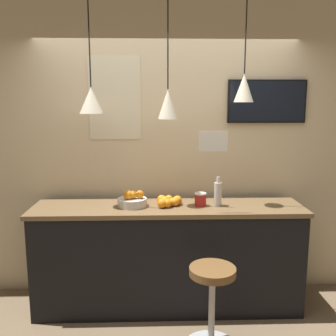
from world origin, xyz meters
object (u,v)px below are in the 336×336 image
(juice_bottle, at_px, (218,193))
(bar_stool, at_px, (212,297))
(mounted_tv, at_px, (267,101))
(spread_jar, at_px, (200,199))
(fruit_bowl, at_px, (132,201))

(juice_bottle, bearing_deg, bar_stool, -101.94)
(bar_stool, relative_size, mounted_tv, 0.90)
(bar_stool, height_order, spread_jar, spread_jar)
(fruit_bowl, relative_size, juice_bottle, 0.99)
(mounted_tv, bearing_deg, spread_jar, -152.72)
(bar_stool, relative_size, juice_bottle, 2.56)
(fruit_bowl, xyz_separation_m, mounted_tv, (1.29, 0.35, 0.88))
(fruit_bowl, relative_size, spread_jar, 2.21)
(bar_stool, xyz_separation_m, mounted_tv, (0.65, 0.99, 1.48))
(fruit_bowl, height_order, mounted_tv, mounted_tv)
(spread_jar, height_order, mounted_tv, mounted_tv)
(mounted_tv, bearing_deg, juice_bottle, -145.99)
(fruit_bowl, bearing_deg, spread_jar, 0.41)
(juice_bottle, distance_m, spread_jar, 0.17)
(fruit_bowl, relative_size, mounted_tv, 0.35)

